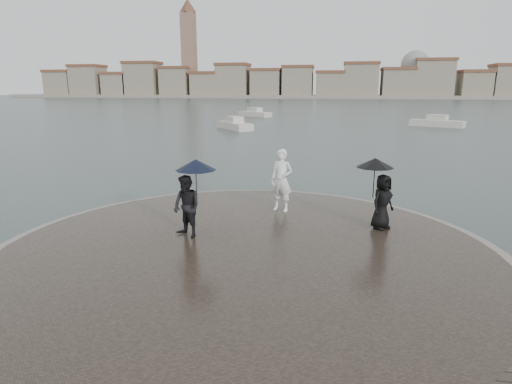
# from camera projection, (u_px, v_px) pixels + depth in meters

# --- Properties ---
(ground) EXTENTS (400.00, 400.00, 0.00)m
(ground) POSITION_uv_depth(u_px,v_px,m) (205.00, 343.00, 7.16)
(ground) COLOR #2B3835
(ground) RESTS_ON ground
(kerb_ring) EXTENTS (12.50, 12.50, 0.32)m
(kerb_ring) POSITION_uv_depth(u_px,v_px,m) (247.00, 256.00, 10.47)
(kerb_ring) COLOR gray
(kerb_ring) RESTS_ON ground
(quay_tip) EXTENTS (11.90, 11.90, 0.36)m
(quay_tip) POSITION_uv_depth(u_px,v_px,m) (247.00, 255.00, 10.46)
(quay_tip) COLOR #2D261E
(quay_tip) RESTS_ON ground
(statue) EXTENTS (0.82, 0.66, 1.96)m
(statue) POSITION_uv_depth(u_px,v_px,m) (282.00, 180.00, 13.35)
(statue) COLOR white
(statue) RESTS_ON quay_tip
(visitor_left) EXTENTS (1.27, 1.09, 2.04)m
(visitor_left) POSITION_uv_depth(u_px,v_px,m) (189.00, 195.00, 10.97)
(visitor_left) COLOR black
(visitor_left) RESTS_ON quay_tip
(visitor_right) EXTENTS (1.20, 1.05, 1.95)m
(visitor_right) POSITION_uv_depth(u_px,v_px,m) (380.00, 189.00, 11.65)
(visitor_right) COLOR black
(visitor_right) RESTS_ON quay_tip
(far_skyline) EXTENTS (260.00, 20.00, 37.00)m
(far_skyline) POSITION_uv_depth(u_px,v_px,m) (313.00, 83.00, 160.48)
(far_skyline) COLOR gray
(far_skyline) RESTS_ON ground
(boats) EXTENTS (27.77, 24.19, 1.50)m
(boats) POSITION_uv_depth(u_px,v_px,m) (304.00, 120.00, 50.40)
(boats) COLOR beige
(boats) RESTS_ON ground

